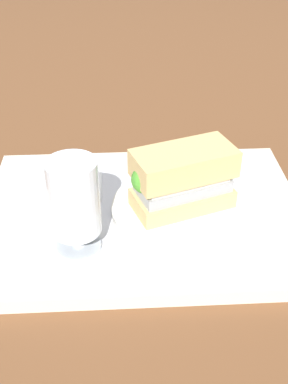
% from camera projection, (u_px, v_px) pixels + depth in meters
% --- Properties ---
extents(ground_plane, '(3.00, 3.00, 0.00)m').
position_uv_depth(ground_plane, '(144.00, 221.00, 0.69)').
color(ground_plane, brown).
extents(tray, '(0.44, 0.32, 0.02)m').
position_uv_depth(tray, '(144.00, 216.00, 0.69)').
color(tray, beige).
rests_on(tray, ground_plane).
extents(placemat, '(0.38, 0.27, 0.00)m').
position_uv_depth(placemat, '(144.00, 209.00, 0.68)').
color(placemat, silver).
rests_on(placemat, tray).
extents(plate, '(0.19, 0.19, 0.01)m').
position_uv_depth(plate, '(182.00, 209.00, 0.67)').
color(plate, silver).
rests_on(plate, placemat).
extents(sandwich, '(0.14, 0.10, 0.08)m').
position_uv_depth(sandwich, '(181.00, 179.00, 0.64)').
color(sandwich, tan).
rests_on(sandwich, plate).
extents(beer_glass, '(0.06, 0.06, 0.12)m').
position_uv_depth(beer_glass, '(75.00, 204.00, 0.57)').
color(beer_glass, silver).
rests_on(beer_glass, placemat).
extents(napkin_folded, '(0.09, 0.07, 0.01)m').
position_uv_depth(napkin_folded, '(71.00, 187.00, 0.72)').
color(napkin_folded, white).
rests_on(napkin_folded, placemat).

